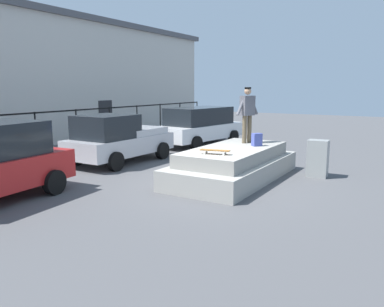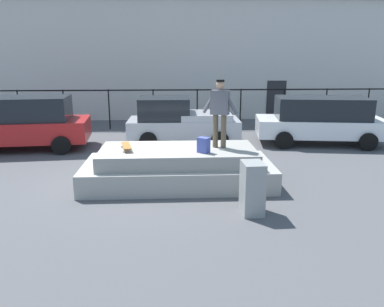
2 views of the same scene
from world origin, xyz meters
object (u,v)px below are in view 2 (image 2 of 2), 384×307
Objects in this scene: car_silver_pickup_mid at (180,121)px; utility_box at (252,188)px; skateboard at (126,146)px; car_red_hatchback_near at (27,122)px; skateboarder at (220,108)px; backpack at (204,145)px; car_white_hatchback_far at (321,119)px.

utility_box is at bearing -78.28° from car_silver_pickup_mid.
car_red_hatchback_near is at bearing 134.10° from skateboard.
utility_box reaches higher than skateboard.
car_red_hatchback_near reaches higher than skateboard.
skateboard is at bearing -176.99° from skateboarder.
skateboarder is at bearing 87.44° from backpack.
car_red_hatchback_near is at bearing -178.49° from car_white_hatchback_far.
car_red_hatchback_near reaches higher than car_silver_pickup_mid.
backpack is at bearing -130.97° from skateboarder.
backpack is 1.95m from utility_box.
backpack is 6.84m from car_white_hatchback_far.
car_white_hatchback_far is (4.39, 4.30, -1.04)m from skateboarder.
car_silver_pickup_mid is at bearing 99.01° from utility_box.
skateboarder is 2.13× the size of skateboard.
car_silver_pickup_mid is (5.49, 0.59, -0.11)m from car_red_hatchback_near.
car_silver_pickup_mid reaches higher than backpack.
skateboard is 2.01m from backpack.
utility_box is at bearing -22.08° from backpack.
skateboarder is at bearing -31.94° from car_red_hatchback_near.
car_red_hatchback_near is 9.26m from utility_box.
utility_box is at bearing -41.79° from car_red_hatchback_near.
car_red_hatchback_near is at bearing 148.06° from skateboarder.
car_silver_pickup_mid is (-0.94, 4.60, -1.10)m from skateboarder.
skateboard is 4.96m from car_silver_pickup_mid.
utility_box is (2.88, -2.02, -0.48)m from skateboard.
car_red_hatchback_near is at bearing -178.81° from backpack.
car_white_hatchback_far is 4.35× the size of utility_box.
skateboard is at bearing -45.90° from car_red_hatchback_near.
car_white_hatchback_far reaches higher than car_silver_pickup_mid.
car_white_hatchback_far is at bearing 1.51° from car_red_hatchback_near.
skateboarder is 4.58× the size of backpack.
skateboard is 3.55m from utility_box.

